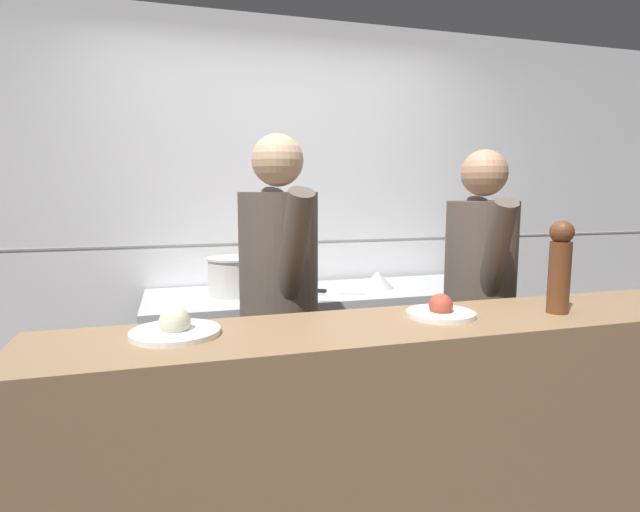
% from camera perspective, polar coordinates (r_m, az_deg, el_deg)
% --- Properties ---
extents(wall_back_tiled, '(8.00, 0.06, 2.60)m').
position_cam_1_polar(wall_back_tiled, '(3.37, -4.65, 4.14)').
color(wall_back_tiled, white).
rests_on(wall_back_tiled, ground_plane).
extents(oven_range, '(0.84, 0.71, 0.88)m').
position_cam_1_polar(oven_range, '(3.09, -11.33, -12.58)').
color(oven_range, '#38383D').
rests_on(oven_range, ground_plane).
extents(prep_counter, '(1.20, 0.65, 0.88)m').
position_cam_1_polar(prep_counter, '(3.35, 7.89, -10.96)').
color(prep_counter, '#B7BABF').
rests_on(prep_counter, ground_plane).
extents(pass_counter, '(2.71, 0.45, 1.05)m').
position_cam_1_polar(pass_counter, '(2.00, 12.77, -21.84)').
color(pass_counter, '#93704C').
rests_on(pass_counter, ground_plane).
extents(stock_pot, '(0.31, 0.31, 0.22)m').
position_cam_1_polar(stock_pot, '(2.98, -9.87, -2.15)').
color(stock_pot, beige).
rests_on(stock_pot, oven_range).
extents(mixing_bowl_steel, '(0.21, 0.21, 0.10)m').
position_cam_1_polar(mixing_bowl_steel, '(3.18, 6.58, -2.69)').
color(mixing_bowl_steel, '#B7BABF').
rests_on(mixing_bowl_steel, prep_counter).
extents(chefs_knife, '(0.31, 0.20, 0.02)m').
position_cam_1_polar(chefs_knife, '(3.01, 1.28, -4.12)').
color(chefs_knife, '#B7BABF').
rests_on(chefs_knife, prep_counter).
extents(plated_dish_main, '(0.28, 0.28, 0.10)m').
position_cam_1_polar(plated_dish_main, '(1.63, -16.23, -7.92)').
color(plated_dish_main, white).
rests_on(plated_dish_main, pass_counter).
extents(plated_dish_appetiser, '(0.24, 0.24, 0.09)m').
position_cam_1_polar(plated_dish_appetiser, '(1.84, 13.63, -6.10)').
color(plated_dish_appetiser, white).
rests_on(plated_dish_appetiser, pass_counter).
extents(pepper_mill, '(0.08, 0.08, 0.34)m').
position_cam_1_polar(pepper_mill, '(2.01, 25.73, -0.93)').
color(pepper_mill, brown).
rests_on(pepper_mill, pass_counter).
extents(chef_head_cook, '(0.38, 0.76, 1.74)m').
position_cam_1_polar(chef_head_cook, '(2.29, -4.70, -5.80)').
color(chef_head_cook, black).
rests_on(chef_head_cook, ground_plane).
extents(chef_sous, '(0.43, 0.73, 1.69)m').
position_cam_1_polar(chef_sous, '(2.61, 17.69, -5.12)').
color(chef_sous, black).
rests_on(chef_sous, ground_plane).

